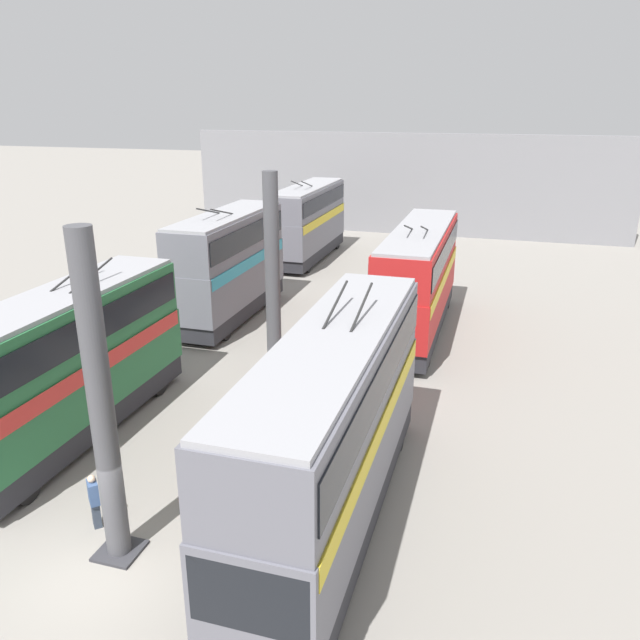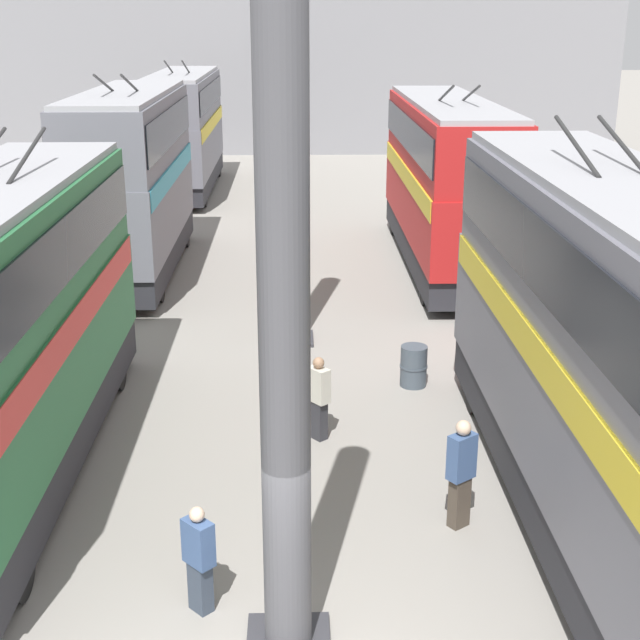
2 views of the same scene
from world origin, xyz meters
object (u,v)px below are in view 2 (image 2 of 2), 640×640
(bus_right_mid, at_px, (131,172))
(oil_drum, at_px, (414,366))
(bus_right_near, at_px, (0,316))
(person_aisle_foreground, at_px, (199,557))
(bus_left_near, at_px, (613,339))
(bus_left_far, at_px, (446,173))
(person_by_left_row, at_px, (461,471))
(person_aisle_midway, at_px, (319,396))
(bus_right_far, at_px, (184,125))

(bus_right_mid, relative_size, oil_drum, 10.36)
(bus_right_near, xyz_separation_m, person_aisle_foreground, (-3.95, -3.55, -1.99))
(bus_left_near, xyz_separation_m, oil_drum, (5.36, 2.12, -2.56))
(person_aisle_foreground, bearing_deg, bus_left_near, 155.32)
(person_aisle_foreground, xyz_separation_m, oil_drum, (7.41, -3.74, -0.36))
(bus_left_far, bearing_deg, person_by_left_row, 171.97)
(oil_drum, bearing_deg, bus_right_near, 115.38)
(bus_left_near, relative_size, person_aisle_foreground, 7.31)
(person_aisle_foreground, bearing_deg, oil_drum, -160.71)
(bus_left_far, relative_size, person_aisle_foreground, 7.27)
(bus_right_mid, bearing_deg, person_aisle_midway, -155.29)
(bus_left_near, xyz_separation_m, bus_right_near, (1.90, 9.41, -0.21))
(bus_left_near, height_order, person_aisle_midway, bus_left_near)
(bus_right_near, bearing_deg, person_aisle_foreground, -138.01)
(bus_left_far, distance_m, person_by_left_row, 15.29)
(bus_left_far, distance_m, bus_right_near, 16.06)
(bus_right_mid, xyz_separation_m, person_aisle_midway, (-11.36, -5.23, -2.20))
(bus_right_mid, height_order, oil_drum, bus_right_mid)
(bus_right_mid, bearing_deg, bus_left_near, -146.62)
(person_aisle_midway, distance_m, oil_drum, 3.21)
(bus_right_far, relative_size, oil_drum, 11.56)
(person_aisle_foreground, bearing_deg, bus_left_far, -153.00)
(person_aisle_midway, bearing_deg, bus_right_far, 62.64)
(person_aisle_midway, bearing_deg, bus_right_mid, 75.32)
(bus_left_near, relative_size, bus_left_far, 1.01)
(bus_left_near, bearing_deg, oil_drum, 21.61)
(bus_left_far, relative_size, oil_drum, 12.69)
(person_aisle_midway, xyz_separation_m, person_aisle_foreground, (-4.98, 1.67, -0.04))
(person_aisle_midway, bearing_deg, person_aisle_foreground, -147.97)
(bus_left_far, relative_size, bus_right_far, 1.10)
(bus_left_far, height_order, bus_right_far, bus_right_far)
(bus_left_near, relative_size, person_aisle_midway, 6.99)
(person_aisle_midway, relative_size, oil_drum, 1.83)
(bus_right_near, distance_m, person_aisle_foreground, 5.67)
(bus_right_far, bearing_deg, person_aisle_midway, -167.97)
(bus_left_near, relative_size, bus_right_near, 1.12)
(bus_right_far, distance_m, person_by_left_row, 28.57)
(bus_right_mid, bearing_deg, bus_left_far, -86.20)
(person_aisle_foreground, distance_m, oil_drum, 8.30)
(bus_left_near, bearing_deg, bus_right_far, 18.93)
(bus_right_far, height_order, person_aisle_midway, bus_right_far)
(bus_right_far, bearing_deg, oil_drum, -161.74)
(person_aisle_foreground, bearing_deg, bus_right_mid, -121.67)
(bus_left_far, height_order, person_aisle_foreground, bus_left_far)
(bus_left_far, distance_m, bus_right_far, 15.68)
(bus_right_near, xyz_separation_m, bus_right_far, (25.55, 0.00, 0.11))
(bus_right_mid, distance_m, oil_drum, 11.82)
(bus_right_far, bearing_deg, bus_right_near, -180.00)
(bus_right_near, relative_size, person_aisle_midway, 6.26)
(bus_left_near, relative_size, person_by_left_row, 6.34)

